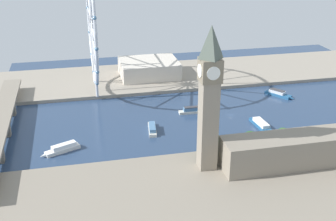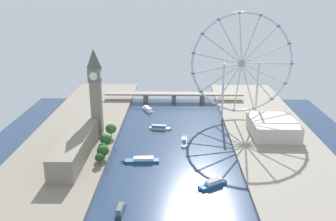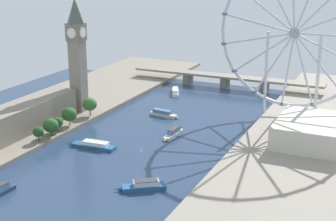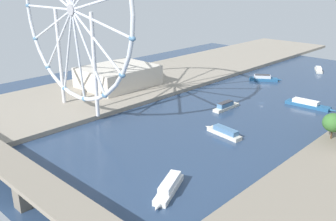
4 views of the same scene
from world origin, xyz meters
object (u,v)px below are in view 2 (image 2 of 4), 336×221
object	(u,v)px
river_bridge	(174,95)
tour_boat_0	(142,160)
parliament_block	(75,147)
tour_boat_1	(212,184)
clock_tower	(96,91)
tour_boat_5	(147,109)
tour_boat_6	(120,210)
riverside_hall	(273,127)
ferris_wheel	(242,64)
tour_boat_3	(160,128)
tour_boat_4	(184,141)

from	to	relation	value
river_bridge	tour_boat_0	world-z (taller)	river_bridge
parliament_block	river_bridge	xyz separation A→B (m)	(87.31, 189.74, -3.85)
tour_boat_1	parliament_block	bearing A→B (deg)	-54.45
clock_tower	tour_boat_0	distance (m)	91.96
tour_boat_1	tour_boat_5	size ratio (longest dim) A/B	0.95
parliament_block	tour_boat_5	distance (m)	156.19
tour_boat_0	tour_boat_6	size ratio (longest dim) A/B	1.65
riverside_hall	river_bridge	size ratio (longest dim) A/B	0.30
clock_tower	ferris_wheel	xyz separation A→B (m)	(155.90, 57.82, 17.12)
tour_boat_0	tour_boat_1	size ratio (longest dim) A/B	1.38
riverside_hall	river_bridge	world-z (taller)	riverside_hall
tour_boat_0	tour_boat_6	distance (m)	80.02
riverside_hall	tour_boat_1	distance (m)	127.84
tour_boat_0	tour_boat_5	xyz separation A→B (m)	(-5.81, 148.22, 0.39)
river_bridge	tour_boat_3	distance (m)	110.44
riverside_hall	tour_boat_1	size ratio (longest dim) A/B	2.17
river_bridge	tour_boat_5	size ratio (longest dim) A/B	6.89
parliament_block	river_bridge	size ratio (longest dim) A/B	0.53
tour_boat_1	tour_boat_5	world-z (taller)	tour_boat_5
parliament_block	tour_boat_4	bearing A→B (deg)	22.95
river_bridge	clock_tower	bearing A→B (deg)	-120.90
parliament_block	riverside_hall	bearing A→B (deg)	17.78
tour_boat_0	parliament_block	bearing A→B (deg)	-5.19
ferris_wheel	tour_boat_6	size ratio (longest dim) A/B	5.59
tour_boat_1	tour_boat_4	distance (m)	87.74
tour_boat_0	tour_boat_1	world-z (taller)	tour_boat_1
tour_boat_6	parliament_block	bearing A→B (deg)	35.30
ferris_wheel	riverside_hall	xyz separation A→B (m)	(26.68, -54.57, -55.75)
tour_boat_0	riverside_hall	bearing A→B (deg)	-157.67
tour_boat_4	ferris_wheel	bearing A→B (deg)	140.18
tour_boat_0	tour_boat_4	distance (m)	58.32
riverside_hall	tour_boat_1	xyz separation A→B (m)	(-72.42, -104.99, -8.64)
tour_boat_6	tour_boat_1	bearing A→B (deg)	-57.59
parliament_block	tour_boat_1	size ratio (longest dim) A/B	3.85
tour_boat_3	tour_boat_6	distance (m)	163.41
clock_tower	tour_boat_0	bearing A→B (deg)	-49.60
tour_boat_0	tour_boat_6	xyz separation A→B (m)	(-7.90, -79.62, 0.47)
riverside_hall	tour_boat_6	world-z (taller)	riverside_hall
ferris_wheel	tour_boat_1	bearing A→B (deg)	-106.00
tour_boat_6	riverside_hall	bearing A→B (deg)	-41.34
tour_boat_0	tour_boat_5	bearing A→B (deg)	-91.08
ferris_wheel	tour_boat_3	world-z (taller)	ferris_wheel
parliament_block	tour_boat_3	size ratio (longest dim) A/B	3.73
tour_boat_0	ferris_wheel	bearing A→B (deg)	-135.01
river_bridge	tour_boat_4	size ratio (longest dim) A/B	6.90
clock_tower	tour_boat_3	size ratio (longest dim) A/B	3.33
tour_boat_1	clock_tower	bearing A→B (deg)	-76.95
tour_boat_3	tour_boat_5	size ratio (longest dim) A/B	0.98
ferris_wheel	tour_boat_5	xyz separation A→B (m)	(-110.69, 30.45, -64.26)
tour_boat_5	ferris_wheel	bearing A→B (deg)	-129.60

